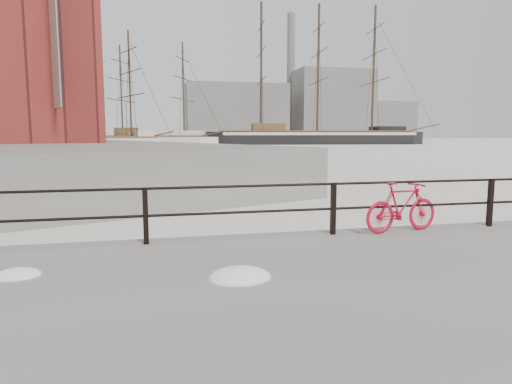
{
  "coord_description": "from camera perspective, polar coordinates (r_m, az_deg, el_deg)",
  "views": [
    {
      "loc": [
        -6.87,
        -8.22,
        2.27
      ],
      "look_at": [
        -4.64,
        1.5,
        1.0
      ],
      "focal_mm": 32.0,
      "sensor_mm": 36.0,
      "label": 1
    }
  ],
  "objects": [
    {
      "name": "barque_black",
      "position": [
        102.3,
        7.63,
        5.94
      ],
      "size": [
        56.51,
        24.34,
        31.35
      ],
      "primitive_type": null,
      "rotation": [
        0.0,
        0.0,
        -0.12
      ],
      "color": "black",
      "rests_on": "ground"
    },
    {
      "name": "smokestack",
      "position": [
        166.77,
        4.36,
        14.05
      ],
      "size": [
        2.8,
        2.8,
        44.0
      ],
      "primitive_type": "cylinder",
      "color": "gray",
      "rests_on": "ground"
    },
    {
      "name": "guardrail",
      "position": [
        10.7,
        27.23,
        -1.18
      ],
      "size": [
        28.0,
        0.1,
        1.0
      ],
      "primitive_type": null,
      "color": "black",
      "rests_on": "promenade"
    },
    {
      "name": "ground",
      "position": [
        10.95,
        26.47,
        -5.48
      ],
      "size": [
        400.0,
        400.0,
        0.0
      ],
      "primitive_type": "plane",
      "color": "white",
      "rests_on": "ground"
    },
    {
      "name": "industrial_mid",
      "position": [
        165.53,
        9.22,
        10.55
      ],
      "size": [
        26.0,
        20.0,
        24.0
      ],
      "primitive_type": "cube",
      "color": "gray",
      "rests_on": "ground"
    },
    {
      "name": "schooner_left",
      "position": [
        77.51,
        -19.42,
        5.18
      ],
      "size": [
        28.91,
        21.04,
        19.81
      ],
      "primitive_type": null,
      "rotation": [
        0.0,
        0.0,
        0.39
      ],
      "color": "beige",
      "rests_on": "ground"
    },
    {
      "name": "industrial_east",
      "position": [
        179.61,
        15.47,
        8.52
      ],
      "size": [
        20.0,
        16.0,
        14.0
      ],
      "primitive_type": "cube",
      "color": "gray",
      "rests_on": "ground"
    },
    {
      "name": "industrial_west",
      "position": [
        150.79,
        -2.67,
        9.83
      ],
      "size": [
        32.0,
        18.0,
        18.0
      ],
      "primitive_type": "cube",
      "color": "gray",
      "rests_on": "ground"
    },
    {
      "name": "schooner_mid",
      "position": [
        91.76,
        -12.7,
        5.68
      ],
      "size": [
        30.5,
        22.32,
        20.28
      ],
      "primitive_type": null,
      "rotation": [
        0.0,
        0.0,
        -0.42
      ],
      "color": "beige",
      "rests_on": "ground"
    },
    {
      "name": "bicycle",
      "position": [
        9.4,
        17.76,
        -1.78
      ],
      "size": [
        1.68,
        0.51,
        1.0
      ],
      "primitive_type": "imported",
      "rotation": [
        0.0,
        0.0,
        0.16
      ],
      "color": "red",
      "rests_on": "promenade"
    }
  ]
}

